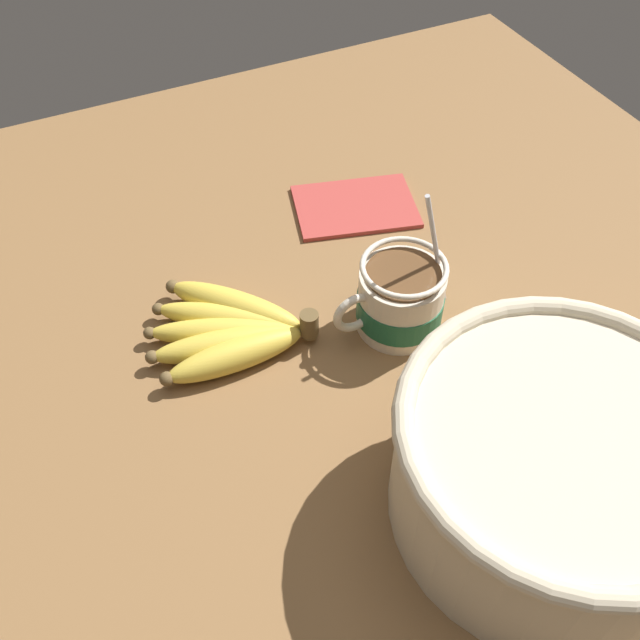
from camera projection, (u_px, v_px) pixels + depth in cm
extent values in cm
cube|color=brown|center=(342.00, 364.00, 76.10)|extent=(118.89, 118.89, 2.60)
cylinder|color=beige|center=(400.00, 300.00, 75.40)|extent=(9.07, 9.07, 7.53)
cylinder|color=#195638|center=(400.00, 305.00, 75.94)|extent=(9.27, 9.27, 3.04)
torus|color=beige|center=(355.00, 313.00, 73.43)|extent=(5.06, 0.90, 5.06)
cylinder|color=brown|center=(403.00, 274.00, 72.52)|extent=(7.87, 7.87, 0.40)
torus|color=beige|center=(404.00, 267.00, 71.74)|extent=(9.07, 9.07, 0.60)
cylinder|color=silver|center=(436.00, 252.00, 72.31)|extent=(4.66, 0.50, 15.77)
ellipsoid|color=silver|center=(411.00, 310.00, 77.54)|extent=(3.00, 2.00, 0.80)
cylinder|color=brown|center=(309.00, 324.00, 74.74)|extent=(2.00, 2.00, 3.00)
ellipsoid|color=gold|center=(235.00, 306.00, 77.60)|extent=(13.06, 13.94, 3.50)
sphere|color=brown|center=(173.00, 287.00, 79.60)|extent=(1.58, 1.58, 1.58)
ellipsoid|color=gold|center=(228.00, 319.00, 76.62)|extent=(14.58, 11.80, 3.06)
sphere|color=brown|center=(158.00, 309.00, 77.60)|extent=(1.38, 1.38, 1.38)
ellipsoid|color=gold|center=(225.00, 332.00, 75.41)|extent=(15.75, 9.32, 3.03)
sphere|color=brown|center=(150.00, 333.00, 75.32)|extent=(1.36, 1.36, 1.36)
ellipsoid|color=gold|center=(227.00, 344.00, 74.15)|extent=(15.84, 6.52, 3.23)
sphere|color=brown|center=(152.00, 357.00, 73.00)|extent=(1.45, 1.45, 1.45)
ellipsoid|color=gold|center=(236.00, 355.00, 73.08)|extent=(14.64, 3.58, 3.39)
sphere|color=brown|center=(167.00, 379.00, 71.05)|extent=(1.52, 1.52, 1.52)
cylinder|color=beige|center=(553.00, 472.00, 58.98)|extent=(26.41, 26.41, 12.43)
torus|color=beige|center=(572.00, 430.00, 54.35)|extent=(27.73, 27.73, 1.85)
cube|color=#A33833|center=(355.00, 206.00, 91.24)|extent=(17.44, 14.23, 0.60)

